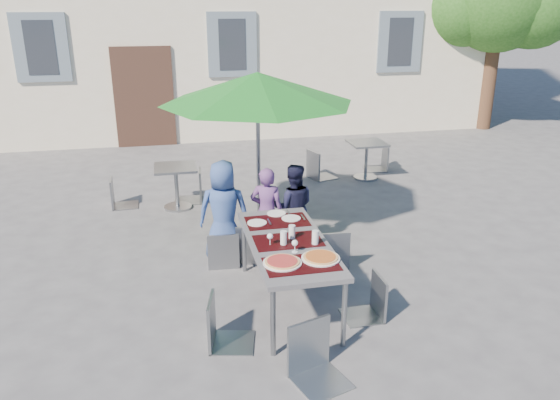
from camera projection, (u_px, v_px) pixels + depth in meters
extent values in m
plane|color=#4A4A4D|center=(328.00, 300.00, 6.02)|extent=(90.00, 90.00, 0.00)
cube|color=#3D271D|center=(144.00, 97.00, 12.09)|extent=(1.30, 0.06, 2.20)
cube|color=slate|center=(41.00, 48.00, 11.32)|extent=(1.10, 0.06, 1.40)
cube|color=#262B33|center=(41.00, 48.00, 11.30)|extent=(0.60, 0.04, 1.10)
cube|color=slate|center=(232.00, 45.00, 12.12)|extent=(1.10, 0.06, 1.40)
cube|color=#262B33|center=(232.00, 45.00, 12.10)|extent=(0.60, 0.04, 1.10)
cube|color=slate|center=(400.00, 42.00, 12.92)|extent=(1.10, 0.06, 1.40)
cube|color=#262B33|center=(400.00, 42.00, 12.90)|extent=(0.60, 0.04, 1.10)
cylinder|color=#4B3120|center=(489.00, 73.00, 13.72)|extent=(0.36, 0.36, 2.80)
sphere|color=#1D5115|center=(462.00, 6.00, 13.29)|extent=(2.00, 2.00, 2.00)
sphere|color=#1D5115|center=(535.00, 2.00, 12.91)|extent=(2.20, 2.20, 2.20)
cube|color=#404044|center=(288.00, 243.00, 5.70)|extent=(0.80, 1.85, 0.05)
cylinder|color=gray|center=(273.00, 323.00, 4.97)|extent=(0.05, 0.05, 0.70)
cylinder|color=gray|center=(344.00, 314.00, 5.11)|extent=(0.05, 0.05, 0.70)
cylinder|color=gray|center=(244.00, 245.00, 6.56)|extent=(0.05, 0.05, 0.70)
cylinder|color=gray|center=(299.00, 240.00, 6.69)|extent=(0.05, 0.05, 0.70)
cube|color=black|center=(301.00, 264.00, 5.19)|extent=(0.70, 0.42, 0.01)
cube|color=black|center=(288.00, 241.00, 5.69)|extent=(0.70, 0.42, 0.01)
cube|color=black|center=(277.00, 221.00, 6.20)|extent=(0.70, 0.42, 0.01)
cylinder|color=white|center=(282.00, 263.00, 5.20)|extent=(0.38, 0.38, 0.01)
cylinder|color=tan|center=(282.00, 262.00, 5.19)|extent=(0.34, 0.34, 0.01)
cylinder|color=maroon|center=(282.00, 261.00, 5.19)|extent=(0.29, 0.29, 0.01)
cylinder|color=white|center=(321.00, 258.00, 5.29)|extent=(0.38, 0.38, 0.01)
cylinder|color=tan|center=(321.00, 257.00, 5.28)|extent=(0.34, 0.34, 0.01)
cylinder|color=#97230A|center=(321.00, 256.00, 5.28)|extent=(0.29, 0.29, 0.01)
cylinder|color=silver|center=(284.00, 238.00, 5.58)|extent=(0.07, 0.07, 0.15)
cylinder|color=silver|center=(292.00, 232.00, 5.73)|extent=(0.07, 0.07, 0.15)
cylinder|color=silver|center=(315.00, 238.00, 5.59)|extent=(0.07, 0.07, 0.15)
cylinder|color=silver|center=(270.00, 245.00, 5.60)|extent=(0.06, 0.06, 0.00)
cylinder|color=silver|center=(270.00, 242.00, 5.58)|extent=(0.01, 0.01, 0.08)
sphere|color=silver|center=(270.00, 236.00, 5.56)|extent=(0.06, 0.06, 0.06)
cylinder|color=silver|center=(295.00, 252.00, 5.44)|extent=(0.06, 0.06, 0.00)
cylinder|color=silver|center=(295.00, 248.00, 5.43)|extent=(0.01, 0.01, 0.08)
sphere|color=silver|center=(295.00, 243.00, 5.41)|extent=(0.06, 0.06, 0.06)
cylinder|color=white|center=(257.00, 223.00, 6.14)|extent=(0.22, 0.22, 0.01)
cube|color=#A4A7AB|center=(269.00, 222.00, 6.17)|extent=(0.02, 0.18, 0.00)
cylinder|color=white|center=(291.00, 218.00, 6.26)|extent=(0.22, 0.22, 0.01)
cube|color=#A4A7AB|center=(303.00, 217.00, 6.29)|extent=(0.02, 0.18, 0.00)
cylinder|color=white|center=(276.00, 213.00, 6.41)|extent=(0.22, 0.22, 0.01)
cube|color=#A4A7AB|center=(288.00, 213.00, 6.44)|extent=(0.02, 0.18, 0.00)
imported|color=#334E8D|center=(224.00, 211.00, 6.77)|extent=(0.70, 0.53, 1.30)
imported|color=#613A77|center=(267.00, 212.00, 6.94)|extent=(0.50, 0.42, 1.17)
imported|color=#171834|center=(293.00, 207.00, 7.12)|extent=(0.61, 0.42, 1.16)
cube|color=gray|center=(222.00, 233.00, 6.75)|extent=(0.41, 0.41, 0.03)
cube|color=gray|center=(222.00, 221.00, 6.50)|extent=(0.39, 0.05, 0.46)
cylinder|color=gray|center=(235.00, 242.00, 7.00)|extent=(0.02, 0.02, 0.40)
cylinder|color=gray|center=(209.00, 243.00, 6.95)|extent=(0.02, 0.02, 0.40)
cylinder|color=gray|center=(237.00, 253.00, 6.69)|extent=(0.02, 0.02, 0.40)
cylinder|color=gray|center=(210.00, 255.00, 6.65)|extent=(0.02, 0.02, 0.40)
cube|color=gray|center=(255.00, 226.00, 6.86)|extent=(0.54, 0.54, 0.03)
cube|color=gray|center=(252.00, 213.00, 6.59)|extent=(0.41, 0.17, 0.50)
cylinder|color=gray|center=(271.00, 237.00, 7.09)|extent=(0.02, 0.02, 0.44)
cylinder|color=gray|center=(244.00, 236.00, 7.13)|extent=(0.02, 0.02, 0.44)
cylinder|color=gray|center=(267.00, 249.00, 6.75)|extent=(0.02, 0.02, 0.44)
cylinder|color=gray|center=(239.00, 247.00, 6.79)|extent=(0.02, 0.02, 0.44)
cube|color=gray|center=(329.00, 230.00, 6.70)|extent=(0.45, 0.45, 0.03)
cube|color=gray|center=(334.00, 217.00, 6.43)|extent=(0.43, 0.06, 0.51)
cylinder|color=gray|center=(339.00, 241.00, 6.98)|extent=(0.02, 0.02, 0.45)
cylinder|color=gray|center=(311.00, 243.00, 6.92)|extent=(0.02, 0.02, 0.45)
cylinder|color=gray|center=(347.00, 253.00, 6.64)|extent=(0.02, 0.02, 0.45)
cylinder|color=gray|center=(317.00, 255.00, 6.58)|extent=(0.02, 0.02, 0.45)
cube|color=gray|center=(231.00, 304.00, 5.11)|extent=(0.49, 0.49, 0.03)
cube|color=gray|center=(209.00, 281.00, 5.03)|extent=(0.12, 0.41, 0.49)
cylinder|color=gray|center=(249.00, 335.00, 5.02)|extent=(0.02, 0.02, 0.43)
cylinder|color=gray|center=(251.00, 314.00, 5.35)|extent=(0.02, 0.02, 0.43)
cylinder|color=gray|center=(211.00, 335.00, 5.02)|extent=(0.02, 0.02, 0.43)
cylinder|color=gray|center=(216.00, 314.00, 5.35)|extent=(0.02, 0.02, 0.43)
cube|color=gray|center=(363.00, 282.00, 5.56)|extent=(0.38, 0.38, 0.03)
cube|color=gray|center=(381.00, 261.00, 5.52)|extent=(0.03, 0.38, 0.45)
cylinder|color=gray|center=(342.00, 294.00, 5.75)|extent=(0.02, 0.02, 0.40)
cylinder|color=gray|center=(353.00, 310.00, 5.45)|extent=(0.02, 0.02, 0.40)
cylinder|color=gray|center=(371.00, 291.00, 5.82)|extent=(0.02, 0.02, 0.40)
cylinder|color=gray|center=(383.00, 306.00, 5.52)|extent=(0.02, 0.02, 0.40)
cube|color=#8F969A|center=(322.00, 338.00, 4.56)|extent=(0.54, 0.54, 0.03)
cube|color=#8F969A|center=(310.00, 300.00, 4.64)|extent=(0.42, 0.16, 0.51)
cylinder|color=#8F969A|center=(316.00, 380.00, 4.41)|extent=(0.02, 0.02, 0.45)
cylinder|color=#8F969A|center=(352.00, 366.00, 4.58)|extent=(0.02, 0.02, 0.45)
cylinder|color=#8F969A|center=(292.00, 356.00, 4.70)|extent=(0.02, 0.02, 0.45)
cylinder|color=#8F969A|center=(327.00, 344.00, 4.88)|extent=(0.02, 0.02, 0.45)
cylinder|color=#A4A7AB|center=(259.00, 228.00, 7.82)|extent=(0.50, 0.50, 0.09)
cylinder|color=gray|center=(258.00, 161.00, 7.48)|extent=(0.06, 0.06, 2.09)
cone|color=#197421|center=(257.00, 88.00, 7.14)|extent=(2.60, 2.60, 0.41)
cylinder|color=#A4A7AB|center=(178.00, 207.00, 8.70)|extent=(0.44, 0.44, 0.04)
cylinder|color=gray|center=(177.00, 189.00, 8.60)|extent=(0.06, 0.06, 0.65)
cube|color=gray|center=(175.00, 168.00, 8.48)|extent=(0.65, 0.65, 0.04)
cube|color=gray|center=(123.00, 181.00, 8.65)|extent=(0.40, 0.40, 0.03)
cube|color=gray|center=(109.00, 168.00, 8.53)|extent=(0.04, 0.40, 0.47)
cylinder|color=gray|center=(135.00, 196.00, 8.61)|extent=(0.02, 0.02, 0.41)
cylinder|color=gray|center=(136.00, 190.00, 8.92)|extent=(0.02, 0.02, 0.41)
cylinder|color=gray|center=(113.00, 198.00, 8.53)|extent=(0.02, 0.02, 0.41)
cylinder|color=gray|center=(114.00, 191.00, 8.84)|extent=(0.02, 0.02, 0.41)
cube|color=gray|center=(187.00, 173.00, 8.86)|extent=(0.48, 0.48, 0.03)
cube|color=gray|center=(199.00, 157.00, 8.80)|extent=(0.07, 0.45, 0.53)
cylinder|color=gray|center=(176.00, 184.00, 9.10)|extent=(0.02, 0.02, 0.47)
cylinder|color=gray|center=(175.00, 192.00, 8.74)|extent=(0.02, 0.02, 0.47)
cylinder|color=gray|center=(199.00, 183.00, 9.15)|extent=(0.02, 0.02, 0.47)
cylinder|color=gray|center=(199.00, 191.00, 8.79)|extent=(0.02, 0.02, 0.47)
cylinder|color=#A4A7AB|center=(365.00, 177.00, 10.17)|extent=(0.44, 0.44, 0.04)
cylinder|color=gray|center=(366.00, 162.00, 10.06)|extent=(0.06, 0.06, 0.65)
cube|color=gray|center=(367.00, 143.00, 9.94)|extent=(0.65, 0.65, 0.04)
cube|color=gray|center=(323.00, 153.00, 10.06)|extent=(0.55, 0.55, 0.03)
cube|color=gray|center=(314.00, 140.00, 9.87)|extent=(0.15, 0.43, 0.53)
cylinder|color=gray|center=(337.00, 167.00, 10.07)|extent=(0.02, 0.02, 0.46)
cylinder|color=gray|center=(326.00, 162.00, 10.38)|extent=(0.02, 0.02, 0.46)
cylinder|color=gray|center=(320.00, 170.00, 9.90)|extent=(0.02, 0.02, 0.46)
cylinder|color=gray|center=(309.00, 164.00, 10.21)|extent=(0.02, 0.02, 0.46)
cube|color=gray|center=(376.00, 148.00, 10.54)|extent=(0.45, 0.45, 0.03)
cube|color=gray|center=(387.00, 136.00, 10.48)|extent=(0.08, 0.41, 0.48)
cylinder|color=gray|center=(364.00, 157.00, 10.77)|extent=(0.02, 0.02, 0.43)
cylinder|color=gray|center=(369.00, 162.00, 10.44)|extent=(0.02, 0.02, 0.43)
cylinder|color=gray|center=(382.00, 157.00, 10.80)|extent=(0.02, 0.02, 0.43)
cylinder|color=gray|center=(387.00, 161.00, 10.47)|extent=(0.02, 0.02, 0.43)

